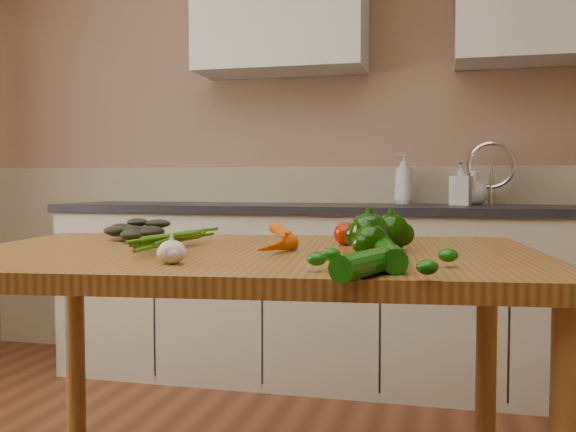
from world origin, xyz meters
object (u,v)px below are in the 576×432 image
(pepper_b, at_px, (391,232))
(pepper_c, at_px, (371,242))
(soap_bottle_c, at_px, (474,188))
(garlic_bulb, at_px, (172,252))
(tomato_b, at_px, (369,233))
(pepper_a, at_px, (369,233))
(zucchini_b, at_px, (369,263))
(carrot_bunch, at_px, (246,235))
(zucchini_a, at_px, (389,255))
(tomato_c, at_px, (394,234))
(leafy_greens, at_px, (136,222))
(table, at_px, (248,284))
(soap_bottle_a, at_px, (404,179))
(tomato_a, at_px, (346,234))
(soap_bottle_b, at_px, (461,183))

(pepper_b, height_order, pepper_c, pepper_b)
(soap_bottle_c, distance_m, garlic_bulb, 2.16)
(soap_bottle_c, distance_m, tomato_b, 1.49)
(pepper_a, xyz_separation_m, zucchini_b, (0.05, -0.40, -0.03))
(pepper_a, bearing_deg, carrot_bunch, 177.09)
(pepper_c, relative_size, tomato_b, 1.17)
(zucchini_a, bearing_deg, carrot_bunch, 146.48)
(zucchini_a, bearing_deg, tomato_c, 93.22)
(pepper_b, bearing_deg, pepper_c, -98.39)
(soap_bottle_c, relative_size, zucchini_a, 0.68)
(leafy_greens, relative_size, zucchini_b, 0.93)
(table, bearing_deg, pepper_a, -8.04)
(leafy_greens, height_order, pepper_b, leafy_greens)
(soap_bottle_c, bearing_deg, zucchini_a, -162.79)
(pepper_c, relative_size, zucchini_a, 0.33)
(garlic_bulb, bearing_deg, carrot_bunch, 78.74)
(soap_bottle_c, bearing_deg, pepper_b, -165.13)
(pepper_b, bearing_deg, soap_bottle_c, 80.28)
(soap_bottle_a, xyz_separation_m, tomato_c, (0.07, -1.52, -0.17))
(tomato_b, xyz_separation_m, zucchini_b, (0.08, -0.66, -0.01))
(tomato_c, height_order, zucchini_a, tomato_c)
(table, distance_m, carrot_bunch, 0.13)
(tomato_a, bearing_deg, pepper_c, -71.47)
(leafy_greens, bearing_deg, tomato_b, 3.53)
(pepper_c, bearing_deg, table, 158.96)
(pepper_b, height_order, zucchini_b, pepper_b)
(soap_bottle_a, xyz_separation_m, pepper_c, (0.04, -1.87, -0.16))
(carrot_bunch, distance_m, pepper_c, 0.38)
(leafy_greens, relative_size, pepper_c, 2.70)
(pepper_a, height_order, tomato_b, pepper_a)
(table, distance_m, tomato_c, 0.45)
(pepper_a, height_order, pepper_b, pepper_a)
(soap_bottle_a, relative_size, leafy_greens, 1.18)
(pepper_b, bearing_deg, table, -169.07)
(tomato_a, relative_size, tomato_b, 1.05)
(zucchini_b, bearing_deg, soap_bottle_c, 82.40)
(carrot_bunch, relative_size, zucchini_b, 1.21)
(soap_bottle_c, xyz_separation_m, carrot_bunch, (-0.67, -1.69, -0.12))
(pepper_a, distance_m, zucchini_b, 0.40)
(soap_bottle_a, relative_size, tomato_a, 3.57)
(pepper_c, bearing_deg, tomato_c, 85.59)
(pepper_a, distance_m, tomato_b, 0.27)
(garlic_bulb, bearing_deg, zucchini_b, -10.01)
(pepper_a, xyz_separation_m, tomato_c, (0.05, 0.23, -0.02))
(table, distance_m, pepper_b, 0.41)
(soap_bottle_c, relative_size, tomato_c, 2.35)
(leafy_greens, xyz_separation_m, zucchini_b, (0.82, -0.62, -0.03))
(soap_bottle_b, relative_size, pepper_b, 2.18)
(garlic_bulb, distance_m, pepper_b, 0.61)
(table, bearing_deg, pepper_b, 4.35)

